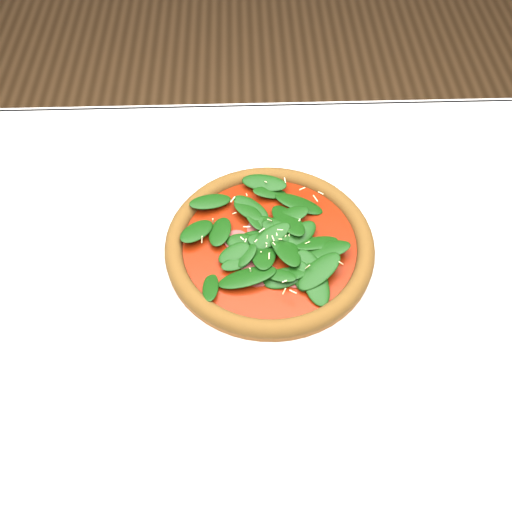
{
  "coord_description": "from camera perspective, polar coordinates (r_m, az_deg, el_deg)",
  "views": [
    {
      "loc": [
        0.02,
        -0.37,
        1.37
      ],
      "look_at": [
        0.04,
        0.07,
        0.77
      ],
      "focal_mm": 40.0,
      "sensor_mm": 36.0,
      "label": 1
    }
  ],
  "objects": [
    {
      "name": "ground",
      "position": [
        1.42,
        -1.44,
        -21.31
      ],
      "size": [
        6.0,
        6.0,
        0.0
      ],
      "primitive_type": "plane",
      "color": "brown",
      "rests_on": "ground"
    },
    {
      "name": "dining_table",
      "position": [
        0.81,
        -2.39,
        -9.3
      ],
      "size": [
        1.21,
        0.81,
        0.75
      ],
      "color": "white",
      "rests_on": "ground"
    },
    {
      "name": "plate",
      "position": [
        0.76,
        1.34,
        0.42
      ],
      "size": [
        0.32,
        0.32,
        0.01
      ],
      "color": "silver",
      "rests_on": "dining_table"
    },
    {
      "name": "pizza",
      "position": [
        0.75,
        1.37,
        1.26
      ],
      "size": [
        0.33,
        0.33,
        0.04
      ],
      "rotation": [
        0.0,
        0.0,
        -0.25
      ],
      "color": "#9B6025",
      "rests_on": "plate"
    }
  ]
}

